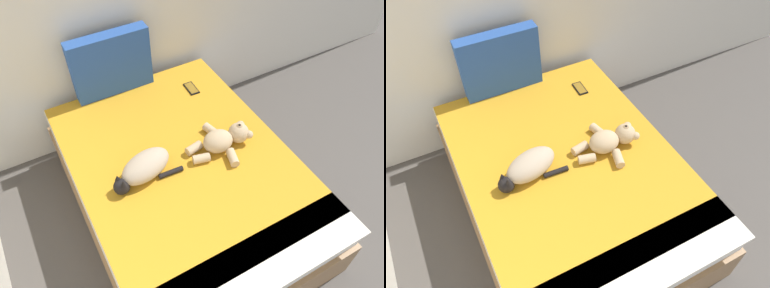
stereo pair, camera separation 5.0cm
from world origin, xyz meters
TOP-DOWN VIEW (x-y plane):
  - ground_plane at (2.15, 1.83)m, footprint 10.75×10.75m
  - bed at (1.25, 2.65)m, footprint 1.38×1.90m
  - patterned_cushion at (1.14, 3.52)m, footprint 0.59×0.11m
  - cat at (0.99, 2.66)m, footprint 0.44×0.28m
  - teddy_bear at (1.54, 2.63)m, footprint 0.45×0.40m
  - cell_phone at (1.65, 3.25)m, footprint 0.08×0.15m

SIDE VIEW (x-z plane):
  - ground_plane at x=2.15m, z-range 0.00..0.00m
  - bed at x=1.25m, z-range 0.00..0.53m
  - cell_phone at x=1.65m, z-range 0.53..0.54m
  - teddy_bear at x=1.54m, z-range 0.52..0.67m
  - cat at x=0.99m, z-range 0.53..0.68m
  - patterned_cushion at x=1.14m, z-range 0.53..1.01m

